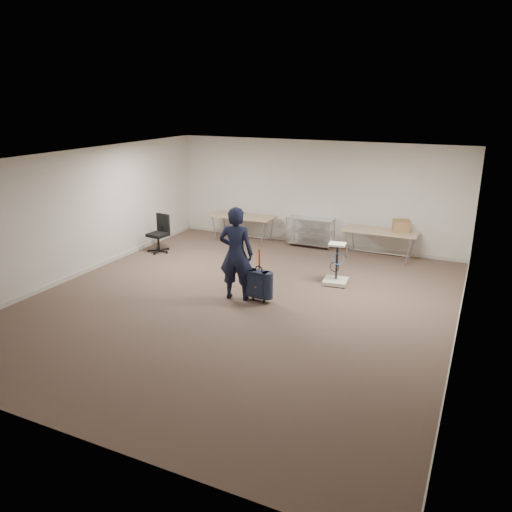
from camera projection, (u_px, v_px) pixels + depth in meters
The scene contains 10 objects.
ground at pixel (240, 302), 9.88m from camera, with size 9.00×9.00×0.00m, color #48352B.
room_shell at pixel (268, 278), 11.05m from camera, with size 8.00×9.00×9.00m.
folding_table_left at pixel (243, 217), 13.84m from camera, with size 1.80×0.75×0.73m.
folding_table_right at pixel (380, 232), 12.31m from camera, with size 1.80×0.75×0.73m.
wire_shelf at pixel (310, 231), 13.36m from camera, with size 1.22×0.47×0.80m.
person at pixel (236, 254), 9.77m from camera, with size 0.69×0.45×1.89m, color black.
suitcase at pixel (259, 284), 9.80m from camera, with size 0.41×0.26×1.06m.
office_chair at pixel (159, 241), 12.99m from camera, with size 0.59×0.59×0.98m.
equipment_cart at pixel (336, 273), 10.76m from camera, with size 0.55×0.55×0.92m.
cardboard_box at pixel (401, 226), 12.13m from camera, with size 0.39×0.29×0.29m, color olive.
Camera 1 is at (4.15, -8.13, 3.89)m, focal length 35.00 mm.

